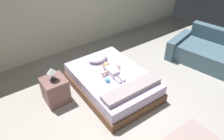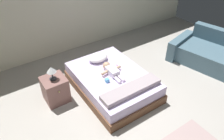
{
  "view_description": "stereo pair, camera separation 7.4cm",
  "coord_description": "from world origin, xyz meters",
  "px_view_note": "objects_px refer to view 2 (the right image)",
  "views": [
    {
      "loc": [
        -1.99,
        -1.74,
        2.97
      ],
      "look_at": [
        -0.07,
        0.98,
        0.5
      ],
      "focal_mm": 33.97,
      "sensor_mm": 36.0,
      "label": 1
    },
    {
      "loc": [
        -1.93,
        -1.78,
        2.97
      ],
      "look_at": [
        -0.07,
        0.98,
        0.5
      ],
      "focal_mm": 33.97,
      "sensor_mm": 36.0,
      "label": 2
    }
  ],
  "objects_px": {
    "pillow": "(98,58)",
    "toy_block": "(107,80)",
    "bed": "(112,82)",
    "lamp": "(51,71)",
    "nightstand": "(55,89)",
    "toothbrush": "(118,66)",
    "baby": "(111,70)",
    "couch": "(218,56)"
  },
  "relations": [
    {
      "from": "pillow",
      "to": "couch",
      "type": "xyz_separation_m",
      "value": [
        2.53,
        -1.25,
        -0.21
      ]
    },
    {
      "from": "bed",
      "to": "lamp",
      "type": "distance_m",
      "value": 1.24
    },
    {
      "from": "bed",
      "to": "nightstand",
      "type": "height_order",
      "value": "nightstand"
    },
    {
      "from": "nightstand",
      "to": "couch",
      "type": "bearing_deg",
      "value": -15.96
    },
    {
      "from": "pillow",
      "to": "baby",
      "type": "relative_size",
      "value": 0.69
    },
    {
      "from": "pillow",
      "to": "toy_block",
      "type": "relative_size",
      "value": 5.64
    },
    {
      "from": "bed",
      "to": "pillow",
      "type": "bearing_deg",
      "value": 88.04
    },
    {
      "from": "toothbrush",
      "to": "lamp",
      "type": "relative_size",
      "value": 0.51
    },
    {
      "from": "toothbrush",
      "to": "toy_block",
      "type": "relative_size",
      "value": 1.81
    },
    {
      "from": "bed",
      "to": "couch",
      "type": "relative_size",
      "value": 0.85
    },
    {
      "from": "lamp",
      "to": "nightstand",
      "type": "bearing_deg",
      "value": -90.0
    },
    {
      "from": "baby",
      "to": "nightstand",
      "type": "relative_size",
      "value": 1.2
    },
    {
      "from": "baby",
      "to": "toothbrush",
      "type": "relative_size",
      "value": 4.53
    },
    {
      "from": "bed",
      "to": "lamp",
      "type": "bearing_deg",
      "value": 161.37
    },
    {
      "from": "pillow",
      "to": "toy_block",
      "type": "xyz_separation_m",
      "value": [
        -0.23,
        -0.72,
        -0.04
      ]
    },
    {
      "from": "lamp",
      "to": "toothbrush",
      "type": "bearing_deg",
      "value": -8.86
    },
    {
      "from": "baby",
      "to": "lamp",
      "type": "distance_m",
      "value": 1.15
    },
    {
      "from": "pillow",
      "to": "toothbrush",
      "type": "distance_m",
      "value": 0.48
    },
    {
      "from": "toothbrush",
      "to": "toy_block",
      "type": "xyz_separation_m",
      "value": [
        -0.45,
        -0.3,
        0.03
      ]
    },
    {
      "from": "pillow",
      "to": "toy_block",
      "type": "bearing_deg",
      "value": -107.68
    },
    {
      "from": "baby",
      "to": "toy_block",
      "type": "xyz_separation_m",
      "value": [
        -0.22,
        -0.18,
        -0.03
      ]
    },
    {
      "from": "bed",
      "to": "pillow",
      "type": "distance_m",
      "value": 0.64
    },
    {
      "from": "lamp",
      "to": "toy_block",
      "type": "distance_m",
      "value": 1.03
    },
    {
      "from": "pillow",
      "to": "nightstand",
      "type": "height_order",
      "value": "pillow"
    },
    {
      "from": "bed",
      "to": "baby",
      "type": "height_order",
      "value": "baby"
    },
    {
      "from": "bed",
      "to": "pillow",
      "type": "height_order",
      "value": "pillow"
    },
    {
      "from": "couch",
      "to": "nightstand",
      "type": "xyz_separation_m",
      "value": [
        -3.61,
        1.03,
        -0.0
      ]
    },
    {
      "from": "couch",
      "to": "bed",
      "type": "bearing_deg",
      "value": 165.18
    },
    {
      "from": "couch",
      "to": "pillow",
      "type": "bearing_deg",
      "value": 153.76
    },
    {
      "from": "lamp",
      "to": "toy_block",
      "type": "bearing_deg",
      "value": -30.59
    },
    {
      "from": "baby",
      "to": "couch",
      "type": "distance_m",
      "value": 2.64
    },
    {
      "from": "toothbrush",
      "to": "nightstand",
      "type": "distance_m",
      "value": 1.34
    },
    {
      "from": "bed",
      "to": "toothbrush",
      "type": "distance_m",
      "value": 0.36
    },
    {
      "from": "toy_block",
      "to": "nightstand",
      "type": "bearing_deg",
      "value": 149.41
    },
    {
      "from": "bed",
      "to": "toy_block",
      "type": "height_order",
      "value": "toy_block"
    },
    {
      "from": "toothbrush",
      "to": "nightstand",
      "type": "height_order",
      "value": "nightstand"
    },
    {
      "from": "nightstand",
      "to": "bed",
      "type": "bearing_deg",
      "value": -18.63
    },
    {
      "from": "baby",
      "to": "couch",
      "type": "height_order",
      "value": "couch"
    },
    {
      "from": "couch",
      "to": "lamp",
      "type": "relative_size",
      "value": 8.18
    },
    {
      "from": "toy_block",
      "to": "lamp",
      "type": "bearing_deg",
      "value": 149.41
    },
    {
      "from": "bed",
      "to": "toy_block",
      "type": "relative_size",
      "value": 24.48
    },
    {
      "from": "nightstand",
      "to": "lamp",
      "type": "bearing_deg",
      "value": 90.0
    }
  ]
}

